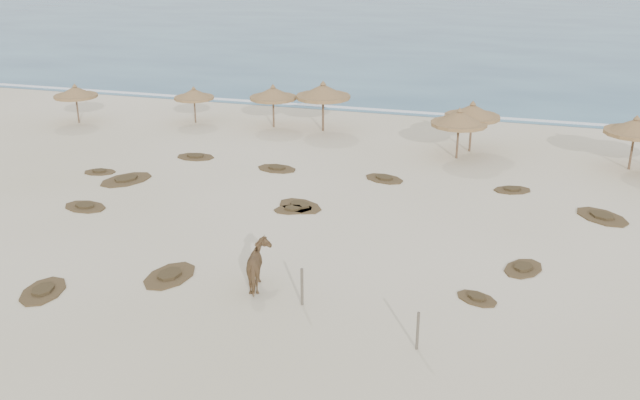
# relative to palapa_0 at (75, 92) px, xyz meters

# --- Properties ---
(ground) EXTENTS (160.00, 160.00, 0.00)m
(ground) POSITION_rel_palapa_0_xyz_m (19.05, -17.08, -2.01)
(ground) COLOR beige
(ground) RESTS_ON ground
(ocean) EXTENTS (200.00, 100.00, 0.01)m
(ocean) POSITION_rel_palapa_0_xyz_m (19.05, 57.92, -2.01)
(ocean) COLOR navy
(ocean) RESTS_ON ground
(foam_line) EXTENTS (70.00, 0.60, 0.01)m
(foam_line) POSITION_rel_palapa_0_xyz_m (19.05, 8.92, -2.01)
(foam_line) COLOR white
(foam_line) RESTS_ON ground
(palapa_0) EXTENTS (3.56, 3.56, 2.59)m
(palapa_0) POSITION_rel_palapa_0_xyz_m (0.00, 0.00, 0.00)
(palapa_0) COLOR brown
(palapa_0) RESTS_ON ground
(palapa_1) EXTENTS (2.96, 2.96, 2.42)m
(palapa_1) POSITION_rel_palapa_0_xyz_m (7.36, 2.16, -0.13)
(palapa_1) COLOR brown
(palapa_1) RESTS_ON ground
(palapa_2) EXTENTS (3.08, 3.08, 2.79)m
(palapa_2) POSITION_rel_palapa_0_xyz_m (12.68, 2.54, 0.15)
(palapa_2) COLOR brown
(palapa_2) RESTS_ON ground
(palapa_3) EXTENTS (3.63, 3.63, 3.19)m
(palapa_3) POSITION_rel_palapa_0_xyz_m (15.97, 2.55, 0.46)
(palapa_3) COLOR brown
(palapa_3) RESTS_ON ground
(palapa_4) EXTENTS (3.61, 3.61, 2.88)m
(palapa_4) POSITION_rel_palapa_0_xyz_m (24.68, -0.93, 0.22)
(palapa_4) COLOR brown
(palapa_4) RESTS_ON ground
(palapa_5) EXTENTS (3.44, 3.44, 2.95)m
(palapa_5) POSITION_rel_palapa_0_xyz_m (25.25, 0.64, 0.28)
(palapa_5) COLOR brown
(palapa_5) RESTS_ON ground
(palapa_6) EXTENTS (3.52, 3.52, 2.95)m
(palapa_6) POSITION_rel_palapa_0_xyz_m (33.67, -0.32, 0.27)
(palapa_6) COLOR brown
(palapa_6) RESTS_ON ground
(horse) EXTENTS (1.46, 2.12, 1.64)m
(horse) POSITION_rel_palapa_0_xyz_m (19.61, -18.26, -1.19)
(horse) COLOR brown
(horse) RESTS_ON ground
(fence_post_near) EXTENTS (0.11, 0.11, 1.35)m
(fence_post_near) POSITION_rel_palapa_0_xyz_m (21.43, -19.04, -1.34)
(fence_post_near) COLOR brown
(fence_post_near) RESTS_ON ground
(fence_post_far) EXTENTS (0.10, 0.10, 1.26)m
(fence_post_far) POSITION_rel_palapa_0_xyz_m (25.59, -20.68, -1.38)
(fence_post_far) COLOR brown
(fence_post_far) RESTS_ON ground
(scrub_0) EXTENTS (2.37, 1.78, 0.16)m
(scrub_0) POSITION_rel_palapa_0_xyz_m (9.17, -13.23, -1.96)
(scrub_0) COLOR brown
(scrub_0) RESTS_ON ground
(scrub_1) EXTENTS (2.90, 3.33, 0.16)m
(scrub_1) POSITION_rel_palapa_0_xyz_m (9.01, -9.36, -1.96)
(scrub_1) COLOR brown
(scrub_1) RESTS_ON ground
(scrub_2) EXTENTS (2.11, 1.84, 0.16)m
(scrub_2) POSITION_rel_palapa_0_xyz_m (18.42, -10.88, -1.96)
(scrub_2) COLOR brown
(scrub_2) RESTS_ON ground
(scrub_3) EXTENTS (2.79, 2.48, 0.16)m
(scrub_3) POSITION_rel_palapa_0_xyz_m (18.59, -10.39, -1.96)
(scrub_3) COLOR brown
(scrub_3) RESTS_ON ground
(scrub_4) EXTENTS (1.94, 2.27, 0.16)m
(scrub_4) POSITION_rel_palapa_0_xyz_m (28.57, -14.19, -1.96)
(scrub_4) COLOR brown
(scrub_4) RESTS_ON ground
(scrub_5) EXTENTS (3.00, 3.01, 0.16)m
(scrub_5) POSITION_rel_palapa_0_xyz_m (31.78, -7.92, -1.96)
(scrub_5) COLOR brown
(scrub_5) RESTS_ON ground
(scrub_6) EXTENTS (2.21, 1.48, 0.16)m
(scrub_6) POSITION_rel_palapa_0_xyz_m (10.69, -4.83, -1.96)
(scrub_6) COLOR brown
(scrub_6) RESTS_ON ground
(scrub_7) EXTENTS (2.47, 2.06, 0.16)m
(scrub_7) POSITION_rel_palapa_0_xyz_m (21.54, -5.56, -1.96)
(scrub_7) COLOR brown
(scrub_7) RESTS_ON ground
(scrub_8) EXTENTS (1.86, 1.42, 0.16)m
(scrub_8) POSITION_rel_palapa_0_xyz_m (7.04, -8.66, -1.96)
(scrub_8) COLOR brown
(scrub_8) RESTS_ON ground
(scrub_9) EXTENTS (1.90, 2.61, 0.16)m
(scrub_9) POSITION_rel_palapa_0_xyz_m (16.15, -18.43, -1.96)
(scrub_9) COLOR brown
(scrub_9) RESTS_ON ground
(scrub_10) EXTENTS (2.15, 1.80, 0.16)m
(scrub_10) POSITION_rel_palapa_0_xyz_m (27.86, -5.46, -1.96)
(scrub_10) COLOR brown
(scrub_10) RESTS_ON ground
(scrub_11) EXTENTS (1.86, 2.46, 0.16)m
(scrub_11) POSITION_rel_palapa_0_xyz_m (12.44, -20.74, -1.96)
(scrub_11) COLOR brown
(scrub_11) RESTS_ON ground
(scrub_12) EXTENTS (1.78, 1.57, 0.16)m
(scrub_12) POSITION_rel_palapa_0_xyz_m (27.09, -17.03, -1.96)
(scrub_12) COLOR brown
(scrub_12) RESTS_ON ground
(scrub_13) EXTENTS (2.35, 1.71, 0.16)m
(scrub_13) POSITION_rel_palapa_0_xyz_m (15.74, -5.54, -1.96)
(scrub_13) COLOR brown
(scrub_13) RESTS_ON ground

